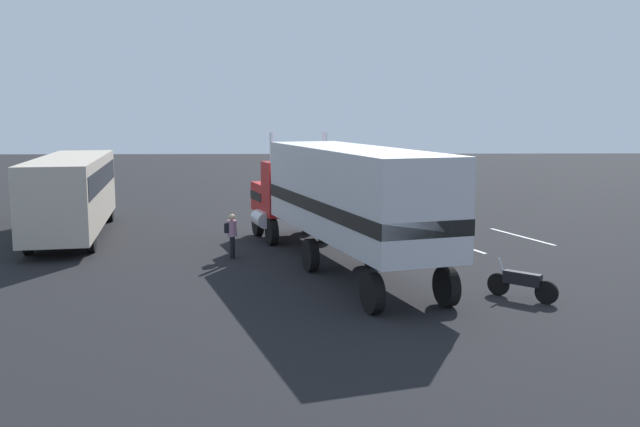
% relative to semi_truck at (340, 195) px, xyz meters
% --- Properties ---
extents(ground_plane, '(120.00, 120.00, 0.00)m').
position_rel_semi_truck_xyz_m(ground_plane, '(6.62, 1.70, -2.52)').
color(ground_plane, black).
extents(lane_stripe_near, '(4.24, 1.49, 0.01)m').
position_rel_semi_truck_xyz_m(lane_stripe_near, '(1.95, -1.80, -2.52)').
color(lane_stripe_near, silver).
rests_on(lane_stripe_near, ground_plane).
extents(lane_stripe_mid, '(4.21, 1.58, 0.01)m').
position_rel_semi_truck_xyz_m(lane_stripe_mid, '(4.38, -4.90, -2.52)').
color(lane_stripe_mid, silver).
rests_on(lane_stripe_mid, ground_plane).
extents(lane_stripe_far, '(4.20, 1.61, 0.01)m').
position_rel_semi_truck_xyz_m(lane_stripe_far, '(5.92, -8.10, -2.52)').
color(lane_stripe_far, silver).
rests_on(lane_stripe_far, ground_plane).
extents(semi_truck, '(14.24, 6.70, 4.50)m').
position_rel_semi_truck_xyz_m(semi_truck, '(0.00, 0.00, 0.00)').
color(semi_truck, '#B21919').
rests_on(semi_truck, ground_plane).
extents(person_bystander, '(0.35, 0.47, 1.63)m').
position_rel_semi_truck_xyz_m(person_bystander, '(1.72, 3.84, -1.63)').
color(person_bystander, black).
rests_on(person_bystander, ground_plane).
extents(parked_bus, '(11.28, 4.42, 3.40)m').
position_rel_semi_truck_xyz_m(parked_bus, '(6.45, 11.04, -0.46)').
color(parked_bus, '#BFB29E').
rests_on(parked_bus, ground_plane).
extents(motorcycle, '(1.50, 1.62, 1.12)m').
position_rel_semi_truck_xyz_m(motorcycle, '(-4.17, -4.93, -2.04)').
color(motorcycle, black).
rests_on(motorcycle, ground_plane).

